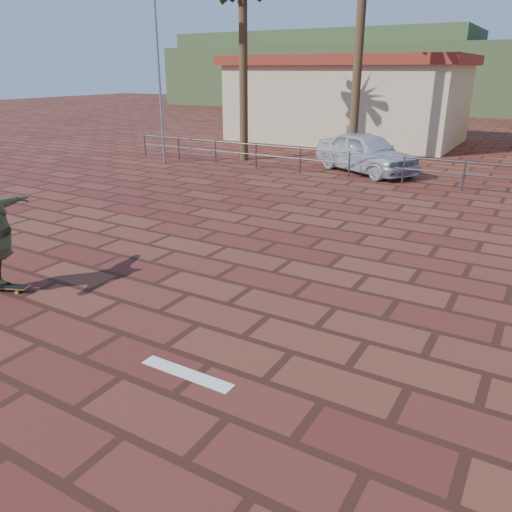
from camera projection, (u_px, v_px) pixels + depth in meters
The scene contains 8 objects.
ground at pixel (198, 324), 7.96m from camera, with size 120.00×120.00×0.00m, color brown.
paint_stripe at pixel (187, 374), 6.66m from camera, with size 1.40×0.22×0.01m, color white.
guardrail at pixel (404, 165), 17.40m from camera, with size 24.06×0.06×1.00m.
flagpole at pixel (160, 47), 19.89m from camera, with size 1.30×0.10×8.00m.
building_west at pixel (347, 98), 27.75m from camera, with size 12.60×7.60×4.50m.
hill_back at pixel (324, 68), 62.18m from camera, with size 35.00×14.00×8.00m, color #384C28.
longboard at pixel (2, 286), 9.13m from camera, with size 1.04×0.60×0.10m.
car_silver at pixel (366, 152), 19.43m from camera, with size 1.82×4.52×1.54m, color silver.
Camera 1 is at (4.38, -5.62, 3.81)m, focal length 35.00 mm.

